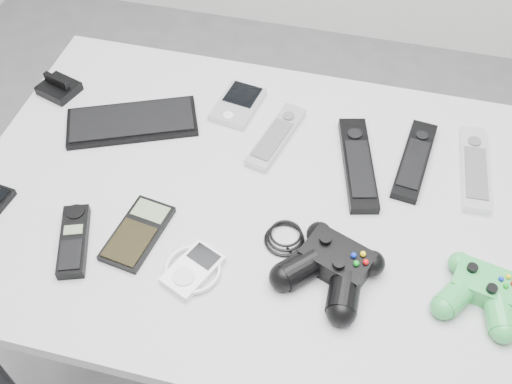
% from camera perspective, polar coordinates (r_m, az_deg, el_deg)
% --- Properties ---
extents(desk, '(1.19, 0.76, 0.80)m').
position_cam_1_polar(desk, '(1.18, 2.03, -2.97)').
color(desk, '#ACABAE').
rests_on(desk, floor).
extents(pda_keyboard, '(0.29, 0.21, 0.02)m').
position_cam_1_polar(pda_keyboard, '(1.29, -11.71, 6.59)').
color(pda_keyboard, black).
rests_on(pda_keyboard, desk).
extents(dock_bracket, '(0.10, 0.09, 0.04)m').
position_cam_1_polar(dock_bracket, '(1.40, -18.36, 9.68)').
color(dock_bracket, black).
rests_on(dock_bracket, desk).
extents(pda, '(0.10, 0.14, 0.02)m').
position_cam_1_polar(pda, '(1.30, -1.74, 8.38)').
color(pda, '#AFAFB6').
rests_on(pda, desk).
extents(remote_silver_a, '(0.09, 0.19, 0.02)m').
position_cam_1_polar(remote_silver_a, '(1.23, 1.95, 5.35)').
color(remote_silver_a, '#AFAFB6').
rests_on(remote_silver_a, desk).
extents(remote_black_a, '(0.11, 0.24, 0.02)m').
position_cam_1_polar(remote_black_a, '(1.19, 9.69, 2.73)').
color(remote_black_a, black).
rests_on(remote_black_a, desk).
extents(remote_black_b, '(0.08, 0.22, 0.02)m').
position_cam_1_polar(remote_black_b, '(1.22, 14.88, 3.00)').
color(remote_black_b, black).
rests_on(remote_black_b, desk).
extents(remote_silver_b, '(0.06, 0.22, 0.02)m').
position_cam_1_polar(remote_silver_b, '(1.24, 20.10, 2.18)').
color(remote_silver_b, silver).
rests_on(remote_silver_b, desk).
extents(cordless_handset, '(0.09, 0.15, 0.02)m').
position_cam_1_polar(cordless_handset, '(1.11, -16.97, -4.44)').
color(cordless_handset, black).
rests_on(cordless_handset, desk).
extents(calculator, '(0.10, 0.16, 0.02)m').
position_cam_1_polar(calculator, '(1.09, -11.22, -3.83)').
color(calculator, black).
rests_on(calculator, desk).
extents(mp3_player, '(0.13, 0.13, 0.02)m').
position_cam_1_polar(mp3_player, '(1.03, -6.04, -7.33)').
color(mp3_player, white).
rests_on(mp3_player, desk).
extents(controller_black, '(0.32, 0.26, 0.05)m').
position_cam_1_polar(controller_black, '(1.02, 7.23, -6.95)').
color(controller_black, black).
rests_on(controller_black, desk).
extents(controller_green, '(0.16, 0.17, 0.05)m').
position_cam_1_polar(controller_green, '(1.06, 20.68, -8.73)').
color(controller_green, green).
rests_on(controller_green, desk).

